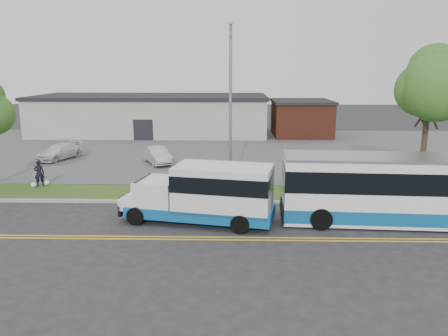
{
  "coord_description": "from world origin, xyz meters",
  "views": [
    {
      "loc": [
        3.22,
        -21.69,
        7.14
      ],
      "look_at": [
        2.64,
        2.75,
        1.6
      ],
      "focal_mm": 35.0,
      "sensor_mm": 36.0,
      "label": 1
    }
  ],
  "objects_px": {
    "pedestrian": "(39,173)",
    "transit_bus": "(407,190)",
    "parked_car_a": "(157,155)",
    "shuttle_bus": "(208,192)",
    "parked_car_b": "(59,152)",
    "streetlight_near": "(230,104)",
    "tree_east": "(430,87)"
  },
  "relations": [
    {
      "from": "shuttle_bus",
      "to": "tree_east",
      "type": "bearing_deg",
      "value": 33.77
    },
    {
      "from": "transit_bus",
      "to": "streetlight_near",
      "type": "bearing_deg",
      "value": 155.03
    },
    {
      "from": "pedestrian",
      "to": "shuttle_bus",
      "type": "bearing_deg",
      "value": 128.81
    },
    {
      "from": "parked_car_a",
      "to": "shuttle_bus",
      "type": "bearing_deg",
      "value": -97.03
    },
    {
      "from": "streetlight_near",
      "to": "tree_east",
      "type": "bearing_deg",
      "value": 1.42
    },
    {
      "from": "streetlight_near",
      "to": "parked_car_a",
      "type": "bearing_deg",
      "value": 124.69
    },
    {
      "from": "parked_car_b",
      "to": "shuttle_bus",
      "type": "bearing_deg",
      "value": -27.06
    },
    {
      "from": "pedestrian",
      "to": "parked_car_a",
      "type": "relative_size",
      "value": 0.42
    },
    {
      "from": "streetlight_near",
      "to": "pedestrian",
      "type": "distance_m",
      "value": 12.55
    },
    {
      "from": "tree_east",
      "to": "pedestrian",
      "type": "bearing_deg",
      "value": 177.48
    },
    {
      "from": "parked_car_a",
      "to": "parked_car_b",
      "type": "height_order",
      "value": "parked_car_a"
    },
    {
      "from": "streetlight_near",
      "to": "transit_bus",
      "type": "distance_m",
      "value": 10.15
    },
    {
      "from": "tree_east",
      "to": "shuttle_bus",
      "type": "bearing_deg",
      "value": -157.6
    },
    {
      "from": "shuttle_bus",
      "to": "parked_car_a",
      "type": "xyz_separation_m",
      "value": [
        -4.68,
        12.84,
        -0.75
      ]
    },
    {
      "from": "pedestrian",
      "to": "transit_bus",
      "type": "bearing_deg",
      "value": 141.63
    },
    {
      "from": "shuttle_bus",
      "to": "parked_car_b",
      "type": "relative_size",
      "value": 1.82
    },
    {
      "from": "shuttle_bus",
      "to": "pedestrian",
      "type": "relative_size",
      "value": 4.62
    },
    {
      "from": "streetlight_near",
      "to": "transit_bus",
      "type": "height_order",
      "value": "streetlight_near"
    },
    {
      "from": "shuttle_bus",
      "to": "pedestrian",
      "type": "height_order",
      "value": "shuttle_bus"
    },
    {
      "from": "parked_car_b",
      "to": "pedestrian",
      "type": "bearing_deg",
      "value": -55.04
    },
    {
      "from": "parked_car_b",
      "to": "tree_east",
      "type": "bearing_deg",
      "value": 0.43
    },
    {
      "from": "tree_east",
      "to": "parked_car_b",
      "type": "relative_size",
      "value": 2.0
    },
    {
      "from": "pedestrian",
      "to": "parked_car_a",
      "type": "bearing_deg",
      "value": -153.51
    },
    {
      "from": "streetlight_near",
      "to": "parked_car_b",
      "type": "height_order",
      "value": "streetlight_near"
    },
    {
      "from": "shuttle_bus",
      "to": "streetlight_near",
      "type": "bearing_deg",
      "value": 89.49
    },
    {
      "from": "tree_east",
      "to": "parked_car_b",
      "type": "height_order",
      "value": "tree_east"
    },
    {
      "from": "streetlight_near",
      "to": "shuttle_bus",
      "type": "xyz_separation_m",
      "value": [
        -0.98,
        -4.67,
        -3.74
      ]
    },
    {
      "from": "tree_east",
      "to": "transit_bus",
      "type": "bearing_deg",
      "value": -119.06
    },
    {
      "from": "transit_bus",
      "to": "parked_car_a",
      "type": "xyz_separation_m",
      "value": [
        -13.99,
        12.7,
        -0.89
      ]
    },
    {
      "from": "transit_bus",
      "to": "pedestrian",
      "type": "bearing_deg",
      "value": 167.41
    },
    {
      "from": "pedestrian",
      "to": "parked_car_b",
      "type": "relative_size",
      "value": 0.39
    },
    {
      "from": "parked_car_b",
      "to": "streetlight_near",
      "type": "bearing_deg",
      "value": -13.82
    }
  ]
}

